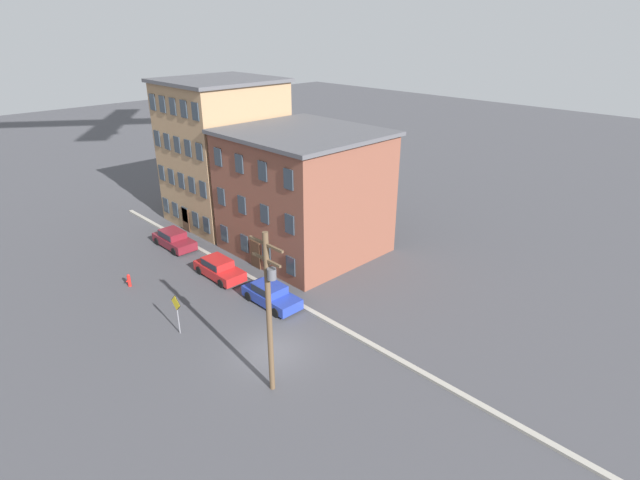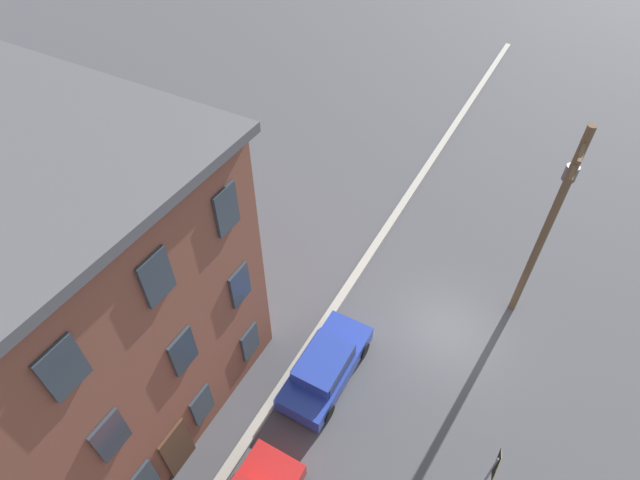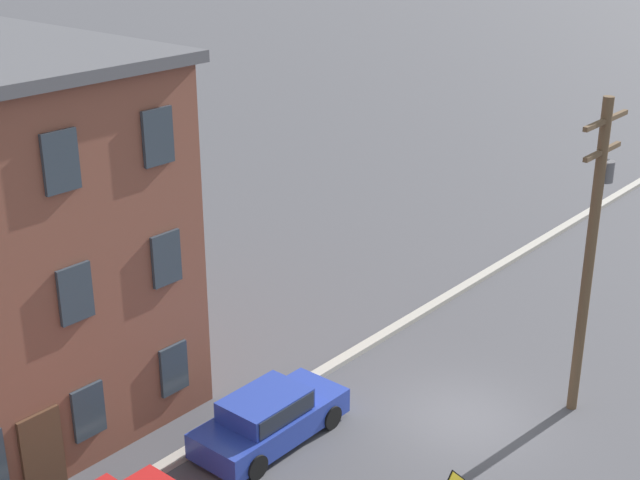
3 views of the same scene
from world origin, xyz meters
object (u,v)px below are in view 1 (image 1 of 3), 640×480
Objects in this scene: car_red at (219,268)px; utility_pole at (269,306)px; car_blue at (271,294)px; car_maroon at (174,239)px; fire_hydrant at (129,280)px; caution_sign at (177,308)px.

utility_pole is at bearing -22.09° from car_red.
car_red is at bearing -176.97° from car_blue.
car_red is 5.75m from car_blue.
car_red is at bearing -2.63° from car_maroon.
fire_hydrant is (-15.76, -0.43, -4.50)m from utility_pole.
car_blue reaches higher than fire_hydrant.
caution_sign is (11.81, -6.29, 1.06)m from car_maroon.
car_red and car_blue have the same top height.
utility_pole reaches higher than car_blue.
car_red is 4.58× the size of fire_hydrant.
caution_sign is 8.56m from utility_pole.
car_maroon is 1.64× the size of caution_sign.
caution_sign is (-1.18, -6.26, 1.06)m from car_blue.
car_blue is at bearing -0.13° from car_maroon.
caution_sign is at bearing -3.39° from fire_hydrant.
car_blue is (12.99, -0.03, 0.00)m from car_maroon.
car_maroon is at bearing 124.20° from fire_hydrant.
car_red is 14.11m from utility_pole.
car_red is 6.41m from fire_hydrant.
utility_pole is (19.72, -5.40, 4.23)m from car_maroon.
caution_sign is at bearing -100.65° from car_blue.
car_blue is 4.58× the size of fire_hydrant.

